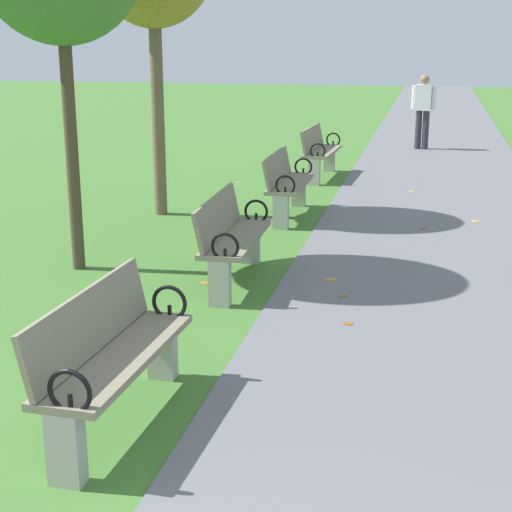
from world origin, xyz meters
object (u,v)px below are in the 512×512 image
Objects in this scene: pedestrian_walking at (423,108)px; park_bench_3 at (231,237)px; park_bench_4 at (287,183)px; park_bench_5 at (319,151)px; park_bench_2 at (111,354)px.

park_bench_3 is at bearing -99.42° from pedestrian_walking.
pedestrian_walking is (1.72, 7.25, 0.44)m from park_bench_4.
park_bench_5 is at bearing 90.00° from park_bench_3.
park_bench_2 and park_bench_5 have the same top height.
park_bench_3 is 1.01× the size of park_bench_4.
park_bench_3 is 3.12m from park_bench_4.
park_bench_4 is at bearing -90.00° from park_bench_5.
park_bench_4 is (-0.00, 6.23, 0.00)m from park_bench_2.
park_bench_5 is at bearing 90.00° from park_bench_4.
park_bench_5 is 4.42m from pedestrian_walking.
park_bench_3 and park_bench_4 have the same top height.
park_bench_2 is at bearing -90.00° from park_bench_3.
pedestrian_walking reaches higher than park_bench_4.
pedestrian_walking reaches higher than park_bench_5.
pedestrian_walking is (1.72, 13.49, 0.44)m from park_bench_2.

